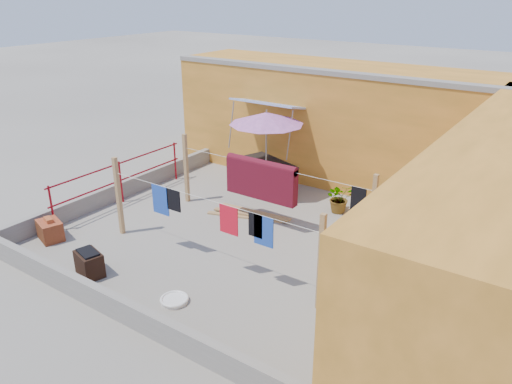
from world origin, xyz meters
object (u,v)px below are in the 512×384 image
brazier (89,263)px  green_hose (391,232)px  water_jug_b (370,242)px  brick_stack (50,230)px  white_basin (174,300)px  plant_back_a (340,198)px  water_jug_a (433,258)px  outdoor_table (268,164)px  patio_umbrella (266,119)px

brazier → green_hose: (4.15, 4.98, -0.22)m
water_jug_b → brick_stack: bearing=-148.6°
white_basin → plant_back_a: size_ratio=0.68×
water_jug_a → plant_back_a: plant_back_a is taller
brazier → outdoor_table: bearing=86.3°
white_basin → water_jug_a: size_ratio=1.46×
outdoor_table → water_jug_a: outdoor_table is taller
patio_umbrella → plant_back_a: 2.71m
water_jug_a → water_jug_b: water_jug_a is taller
water_jug_a → plant_back_a: bearing=154.6°
patio_umbrella → outdoor_table: patio_umbrella is taller
outdoor_table → white_basin: bearing=-73.5°
brazier → water_jug_a: brazier is taller
green_hose → water_jug_b: bearing=-98.4°
white_basin → water_jug_b: water_jug_b is taller
patio_umbrella → brazier: bearing=-95.8°
patio_umbrella → brick_stack: size_ratio=3.29×
brazier → plant_back_a: 6.02m
brazier → green_hose: bearing=50.2°
patio_umbrella → plant_back_a: patio_umbrella is taller
water_jug_a → water_jug_b: (-1.32, -0.05, -0.01)m
outdoor_table → green_hose: outdoor_table is taller
brazier → plant_back_a: size_ratio=0.87×
green_hose → white_basin: bearing=-114.9°
white_basin → green_hose: white_basin is taller
brick_stack → green_hose: size_ratio=1.49×
outdoor_table → white_basin: outdoor_table is taller
patio_umbrella → plant_back_a: bearing=2.0°
white_basin → water_jug_a: bearing=48.9°
green_hose → patio_umbrella: bearing=174.6°
outdoor_table → brick_stack: bearing=-113.6°
brick_stack → patio_umbrella: bearing=63.2°
white_basin → green_hose: 5.21m
patio_umbrella → outdoor_table: (-0.18, 0.34, -1.36)m
brick_stack → water_jug_a: 8.13m
outdoor_table → green_hose: size_ratio=3.93×
brick_stack → water_jug_a: bearing=26.8°
water_jug_b → water_jug_a: bearing=2.0°
outdoor_table → plant_back_a: 2.34m
brazier → white_basin: brazier is taller
plant_back_a → brazier: bearing=-116.3°
water_jug_a → green_hose: bearing=144.2°
brazier → water_jug_b: 5.73m
water_jug_b → green_hose: 0.92m
outdoor_table → brick_stack: 5.70m
green_hose → brazier: bearing=-129.8°
water_jug_a → green_hose: water_jug_a is taller
patio_umbrella → white_basin: size_ratio=4.50×
outdoor_table → brazier: outdoor_table is taller
patio_umbrella → water_jug_b: patio_umbrella is taller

